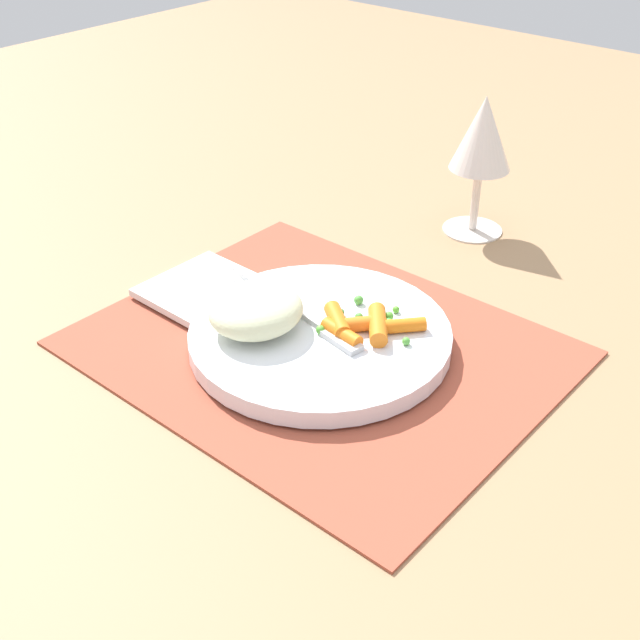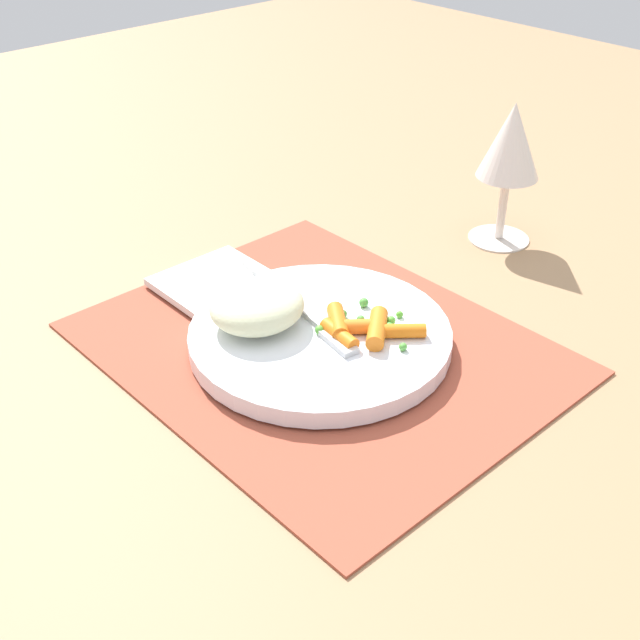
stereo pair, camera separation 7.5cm
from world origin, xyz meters
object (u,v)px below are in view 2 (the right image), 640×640
Objects in this scene: plate at (320,336)px; wine_glass at (511,146)px; rice_mound at (257,306)px; napkin at (214,281)px; carrot_portion at (364,328)px; fork at (305,314)px.

plate is 1.50× the size of wine_glass.
wine_glass is (0.02, 0.35, 0.07)m from rice_mound.
napkin is (-0.14, -0.32, -0.11)m from wine_glass.
carrot_portion is 0.20m from napkin.
plate is 0.04m from carrot_portion.
wine_glass is at bearing 66.84° from napkin.
napkin is at bearing 164.91° from rice_mound.
plate is at bearing 2.61° from napkin.
napkin is (-0.13, -0.01, -0.02)m from fork.
napkin is at bearing -171.01° from carrot_portion.
plate is 0.33m from wine_glass.
rice_mound is 0.98× the size of carrot_portion.
rice_mound is 0.12m from napkin.
wine_glass reaches higher than napkin.
fork is (-0.06, -0.02, -0.00)m from carrot_portion.
plate is 0.16m from napkin.
plate is 2.67× the size of carrot_portion.
rice_mound is at bearing -142.95° from carrot_portion.
fork reaches higher than plate.
fork is (-0.03, 0.00, 0.01)m from plate.
plate is 0.07m from rice_mound.
wine_glass reaches higher than plate.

